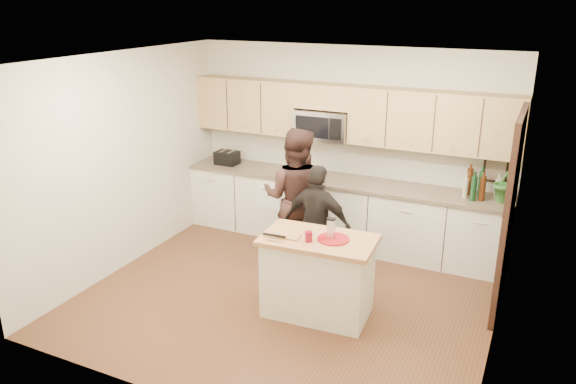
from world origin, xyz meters
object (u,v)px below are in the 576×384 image
at_px(woman_right, 318,225).
at_px(island, 318,276).
at_px(woman_center, 296,197).
at_px(toaster, 227,158).
at_px(woman_left, 295,200).

bearing_deg(woman_right, island, 116.05).
xyz_separation_m(woman_center, woman_right, (0.44, -0.34, -0.17)).
distance_m(toaster, woman_center, 1.69).
distance_m(woman_left, woman_right, 0.82).
relative_size(woman_left, woman_center, 0.85).
bearing_deg(toaster, woman_left, -21.87).
height_order(woman_left, woman_right, woman_left).
bearing_deg(woman_center, woman_left, -71.83).
relative_size(toaster, woman_right, 0.22).
height_order(woman_left, woman_center, woman_center).
relative_size(toaster, woman_left, 0.22).
relative_size(island, woman_left, 0.81).
xyz_separation_m(island, toaster, (-2.23, 1.84, 0.58)).
distance_m(island, woman_right, 0.82).
relative_size(island, woman_center, 0.69).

